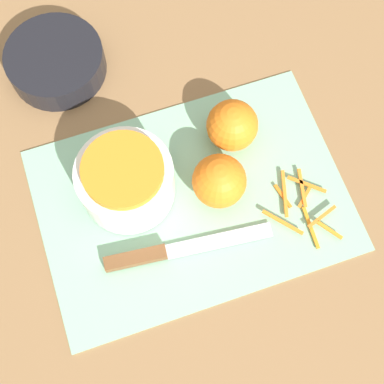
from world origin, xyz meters
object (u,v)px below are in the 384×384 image
at_px(bowl_speckled, 126,180).
at_px(knife, 158,253).
at_px(orange_left, 232,125).
at_px(bowl_dark, 56,62).
at_px(orange_right, 219,181).

bearing_deg(bowl_speckled, knife, -83.80).
bearing_deg(orange_left, bowl_dark, 136.99).
height_order(bowl_dark, orange_left, orange_left).
relative_size(bowl_speckled, orange_left, 1.78).
xyz_separation_m(bowl_dark, knife, (0.06, -0.35, -0.01)).
distance_m(bowl_speckled, orange_right, 0.13).
bearing_deg(orange_left, knife, -138.91).
distance_m(bowl_dark, orange_left, 0.31).
relative_size(bowl_speckled, bowl_dark, 0.89).
height_order(bowl_speckled, bowl_dark, bowl_speckled).
xyz_separation_m(bowl_dark, orange_right, (0.18, -0.29, 0.02)).
relative_size(knife, orange_left, 3.16).
height_order(knife, orange_left, orange_left).
bearing_deg(orange_right, knife, -150.36).
height_order(bowl_dark, knife, bowl_dark).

